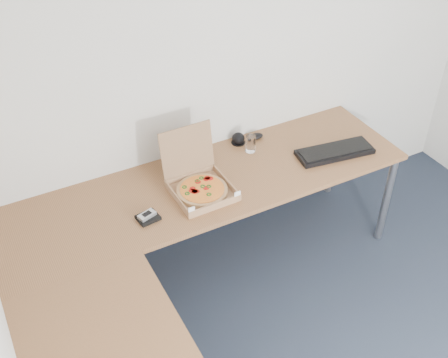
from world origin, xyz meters
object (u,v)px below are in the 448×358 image
pizza_box (201,186)px  drinking_glass (251,144)px  wallet (148,218)px  keyboard (335,152)px  desk (188,250)px

pizza_box → drinking_glass: (0.46, 0.22, 0.02)m
pizza_box → wallet: bearing=-168.6°
pizza_box → wallet: (-0.36, -0.08, -0.03)m
drinking_glass → wallet: 0.88m
pizza_box → keyboard: bearing=-4.5°
wallet → drinking_glass: bearing=12.6°
keyboard → wallet: keyboard is taller
desk → keyboard: (1.17, 0.31, 0.04)m
drinking_glass → keyboard: drinking_glass is taller
pizza_box → drinking_glass: size_ratio=3.41×
desk → wallet: wallet is taller
drinking_glass → wallet: (-0.82, -0.30, -0.05)m
desk → keyboard: 1.21m
pizza_box → drinking_glass: 0.51m
wallet → keyboard: bearing=-6.6°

